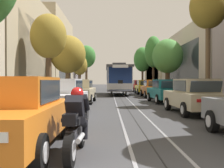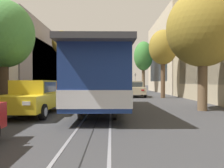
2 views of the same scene
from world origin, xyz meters
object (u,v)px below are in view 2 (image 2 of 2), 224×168
parked_car_beige_mid_left (135,89)px  pedestrian_on_left_pavement (43,88)px  fire_hydrant (69,91)px  street_sign_post (135,80)px  parked_car_beige_second_right (85,87)px  street_tree_kerb_left_second (163,48)px  parked_car_white_second_left (130,87)px  parked_car_grey_near_right (90,86)px  cable_car_trolley (100,79)px  parked_car_teal_mid_right (77,89)px  street_tree_kerb_left_mid (203,29)px  street_tree_kerb_right_mid (4,35)px  street_tree_kerb_right_second (62,44)px  parked_car_orange_fourth_right (63,91)px  motorcycle_with_rider (118,87)px  parked_car_orange_near_left (126,86)px  parked_car_yellow_fifth_right (34,97)px  street_tree_kerb_right_near (75,61)px  street_tree_kerb_left_near (143,57)px

parked_car_beige_mid_left → pedestrian_on_left_pavement: (8.78, 1.98, 0.12)m
fire_hydrant → street_sign_post: (-9.03, -8.69, 1.41)m
parked_car_beige_second_right → street_tree_kerb_left_second: 11.96m
parked_car_white_second_left → parked_car_beige_mid_left: bearing=89.6°
parked_car_grey_near_right → parked_car_beige_second_right: 5.71m
cable_car_trolley → street_sign_post: bearing=-100.9°
parked_car_teal_mid_right → fire_hydrant: parked_car_teal_mid_right is taller
street_tree_kerb_left_mid → street_tree_kerb_right_mid: (10.61, -0.30, -0.23)m
cable_car_trolley → street_tree_kerb_right_second: bearing=-68.8°
street_sign_post → parked_car_orange_fourth_right: bearing=67.7°
parked_car_orange_fourth_right → cable_car_trolley: cable_car_trolley is taller
parked_car_orange_fourth_right → street_tree_kerb_left_mid: street_tree_kerb_left_mid is taller
parked_car_teal_mid_right → motorcycle_with_rider: 13.50m
street_tree_kerb_left_second → parked_car_grey_near_right: bearing=-57.9°
street_tree_kerb_right_second → fire_hydrant: 5.65m
street_tree_kerb_left_mid → street_tree_kerb_right_mid: 10.61m
street_tree_kerb_right_mid → pedestrian_on_left_pavement: bearing=-85.9°
pedestrian_on_left_pavement → street_tree_kerb_right_second: bearing=-101.3°
cable_car_trolley → parked_car_orange_near_left: bearing=-97.5°
fire_hydrant → street_sign_post: bearing=-136.1°
parked_car_white_second_left → parked_car_beige_mid_left: size_ratio=1.00×
parked_car_beige_mid_left → street_tree_kerb_right_mid: 13.31m
parked_car_orange_near_left → street_sign_post: street_sign_post is taller
parked_car_yellow_fifth_right → street_tree_kerb_right_near: 23.38m
parked_car_teal_mid_right → fire_hydrant: size_ratio=5.26×
parked_car_beige_mid_left → street_tree_kerb_left_near: 10.57m
parked_car_teal_mid_right → street_tree_kerb_right_second: bearing=-45.1°
street_tree_kerb_right_second → street_sign_post: (-9.44, -10.31, -3.98)m
parked_car_grey_near_right → street_tree_kerb_right_near: street_tree_kerb_right_near is taller
parked_car_orange_near_left → parked_car_orange_fourth_right: (6.03, 18.06, 0.00)m
parked_car_teal_mid_right → street_tree_kerb_left_near: bearing=-131.5°
parked_car_grey_near_right → pedestrian_on_left_pavement: size_ratio=2.69×
parked_car_teal_mid_right → fire_hydrant: 4.07m
parked_car_yellow_fifth_right → street_tree_kerb_right_second: 14.67m
street_tree_kerb_left_second → street_tree_kerb_right_mid: street_tree_kerb_left_second is taller
fire_hydrant → street_sign_post: size_ratio=0.28×
street_tree_kerb_left_mid → street_tree_kerb_right_mid: bearing=-1.6°
parked_car_grey_near_right → parked_car_orange_fourth_right: 17.51m
parked_car_teal_mid_right → pedestrian_on_left_pavement: pedestrian_on_left_pavement is taller
street_tree_kerb_left_mid → cable_car_trolley: bearing=5.1°
street_tree_kerb_right_near → street_tree_kerb_right_mid: (0.11, 21.34, -0.79)m
street_tree_kerb_right_mid → street_tree_kerb_left_second: bearing=-142.0°
street_tree_kerb_right_mid → parked_car_orange_fourth_right: bearing=-118.1°
street_tree_kerb_left_second → motorcycle_with_rider: size_ratio=3.24×
parked_car_white_second_left → street_sign_post: 6.04m
parked_car_beige_second_right → parked_car_orange_fourth_right: size_ratio=1.01×
parked_car_white_second_left → street_tree_kerb_right_mid: 18.82m
parked_car_grey_near_right → parked_car_orange_fourth_right: bearing=89.6°
street_tree_kerb_right_second → motorcycle_with_rider: bearing=-121.9°
parked_car_white_second_left → street_tree_kerb_left_near: bearing=-130.6°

